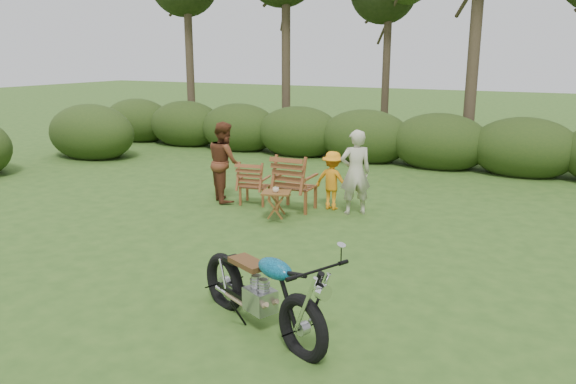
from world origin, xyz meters
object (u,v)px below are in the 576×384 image
at_px(adult_a, 354,214).
at_px(adult_b, 226,200).
at_px(cup, 276,190).
at_px(lawn_chair_right, 296,210).
at_px(side_table, 276,206).
at_px(child, 332,209).
at_px(motorcycle, 260,328).
at_px(lawn_chair_left, 255,204).

bearing_deg(adult_a, adult_b, -29.20).
bearing_deg(cup, adult_a, 45.08).
xyz_separation_m(cup, adult_b, (-1.56, 0.78, -0.56)).
xyz_separation_m(lawn_chair_right, side_table, (-0.01, -0.78, 0.26)).
bearing_deg(child, cup, 67.51).
bearing_deg(adult_b, child, -126.91).
xyz_separation_m(adult_a, child, (-0.49, 0.11, 0.00)).
height_order(lawn_chair_right, adult_a, adult_a).
bearing_deg(child, lawn_chair_right, 35.20).
relative_size(motorcycle, adult_a, 1.29).
height_order(lawn_chair_left, side_table, side_table).
bearing_deg(adult_a, lawn_chair_right, -22.50).
distance_m(lawn_chair_right, lawn_chair_left, 0.91).
relative_size(adult_a, child, 1.41).
height_order(cup, adult_a, adult_a).
height_order(adult_a, adult_b, adult_b).
bearing_deg(child, lawn_chair_left, 16.36).
height_order(cup, child, cup).
distance_m(adult_a, child, 0.50).
relative_size(lawn_chair_left, side_table, 1.63).
bearing_deg(lawn_chair_right, lawn_chair_left, -3.28).
relative_size(side_table, child, 0.47).
xyz_separation_m(lawn_chair_right, cup, (0.00, -0.82, 0.56)).
bearing_deg(adult_a, lawn_chair_left, -28.65).
xyz_separation_m(motorcycle, adult_b, (-3.27, 4.30, 0.00)).
bearing_deg(lawn_chair_left, lawn_chair_right, 168.48).
xyz_separation_m(motorcycle, child, (-1.14, 4.70, 0.00)).
relative_size(lawn_chair_right, side_table, 2.03).
bearing_deg(child, adult_a, 170.17).
distance_m(adult_b, child, 2.16).
relative_size(lawn_chair_left, adult_b, 0.54).
xyz_separation_m(lawn_chair_right, lawn_chair_left, (-0.91, 0.01, 0.00)).
height_order(lawn_chair_left, cup, cup).
distance_m(motorcycle, adult_b, 5.40).
relative_size(motorcycle, lawn_chair_right, 1.89).
xyz_separation_m(cup, child, (0.57, 1.17, -0.56)).
xyz_separation_m(lawn_chair_left, side_table, (0.90, -0.79, 0.26)).
xyz_separation_m(cup, adult_a, (1.06, 1.06, -0.56)).
relative_size(lawn_chair_right, child, 0.96).
bearing_deg(child, adult_b, 13.76).
distance_m(motorcycle, adult_a, 4.63).
bearing_deg(adult_b, lawn_chair_left, -132.98).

